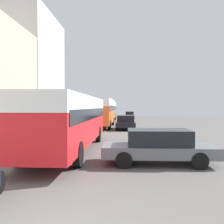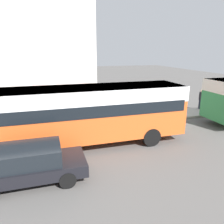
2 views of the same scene
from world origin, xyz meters
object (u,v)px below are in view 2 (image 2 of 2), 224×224
at_px(car_distant, 31,163).
at_px(pedestrian_near_curb, 138,105).
at_px(bus_following, 87,108).
at_px(pedestrian_walking_away, 201,99).

height_order(car_distant, pedestrian_near_curb, pedestrian_near_curb).
xyz_separation_m(bus_following, car_distant, (2.81, -2.76, -1.30)).
bearing_deg(pedestrian_walking_away, bus_following, -68.41).
distance_m(bus_following, car_distant, 4.15).
height_order(bus_following, pedestrian_walking_away, bus_following).
relative_size(car_distant, pedestrian_walking_away, 2.57).
relative_size(bus_following, pedestrian_walking_away, 6.43).
xyz_separation_m(car_distant, pedestrian_walking_away, (-6.99, 13.31, 0.24)).
bearing_deg(pedestrian_walking_away, pedestrian_near_curb, -83.31).
height_order(pedestrian_near_curb, pedestrian_walking_away, pedestrian_near_curb).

